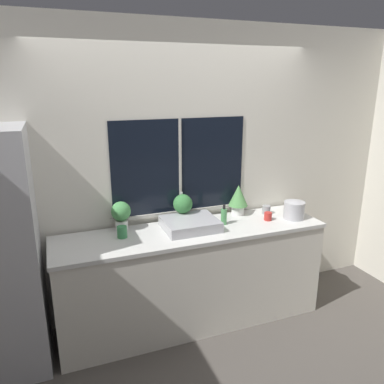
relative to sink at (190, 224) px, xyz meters
name	(u,v)px	position (x,y,z in m)	size (l,w,h in m)	color
ground_plane	(204,339)	(0.01, -0.33, -0.97)	(14.00, 14.00, 0.00)	#4C4742
wall_back	(179,174)	(0.01, 0.32, 0.38)	(8.00, 0.09, 2.70)	silver
wall_right	(319,146)	(2.30, 1.17, 0.38)	(0.06, 7.00, 2.70)	silver
counter	(192,277)	(0.01, -0.04, -0.51)	(2.42, 0.60, 0.92)	silver
sink	(190,224)	(0.00, 0.00, 0.00)	(0.47, 0.45, 0.28)	#ADADB2
potted_plant_left	(121,214)	(-0.57, 0.18, 0.11)	(0.17, 0.17, 0.26)	white
potted_plant_center	(183,206)	(0.00, 0.18, 0.11)	(0.18, 0.18, 0.27)	white
potted_plant_right	(238,198)	(0.57, 0.18, 0.13)	(0.19, 0.19, 0.30)	white
soap_bottle	(224,216)	(0.33, -0.01, 0.03)	(0.05, 0.05, 0.19)	#519E5B
mug_green	(122,232)	(-0.60, 0.02, 0.00)	(0.08, 0.08, 0.10)	#38844C
mug_grey	(266,210)	(0.84, 0.10, 0.00)	(0.08, 0.08, 0.08)	gray
mug_red	(268,216)	(0.76, -0.06, -0.01)	(0.07, 0.07, 0.08)	#B72D28
kettle	(294,209)	(1.02, -0.11, 0.04)	(0.20, 0.20, 0.18)	#B2B2B7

